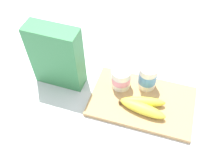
# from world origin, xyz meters

# --- Properties ---
(ground_plane) EXTENTS (2.40, 2.40, 0.00)m
(ground_plane) POSITION_xyz_m (0.00, 0.00, 0.00)
(ground_plane) COLOR silver
(cutting_board) EXTENTS (0.36, 0.22, 0.02)m
(cutting_board) POSITION_xyz_m (0.00, 0.00, 0.01)
(cutting_board) COLOR tan
(cutting_board) RESTS_ON ground_plane
(cereal_box) EXTENTS (0.18, 0.07, 0.24)m
(cereal_box) POSITION_xyz_m (-0.31, 0.02, 0.12)
(cereal_box) COLOR #38844C
(cereal_box) RESTS_ON ground_plane
(yogurt_cup_front) EXTENTS (0.07, 0.07, 0.08)m
(yogurt_cup_front) POSITION_xyz_m (-0.09, 0.04, 0.06)
(yogurt_cup_front) COLOR white
(yogurt_cup_front) RESTS_ON cutting_board
(yogurt_cup_back) EXTENTS (0.07, 0.07, 0.10)m
(yogurt_cup_back) POSITION_xyz_m (-0.00, 0.07, 0.06)
(yogurt_cup_back) COLOR white
(yogurt_cup_back) RESTS_ON cutting_board
(banana_bunch) EXTENTS (0.17, 0.09, 0.03)m
(banana_bunch) POSITION_xyz_m (0.01, -0.03, 0.03)
(banana_bunch) COLOR yellow
(banana_bunch) RESTS_ON cutting_board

